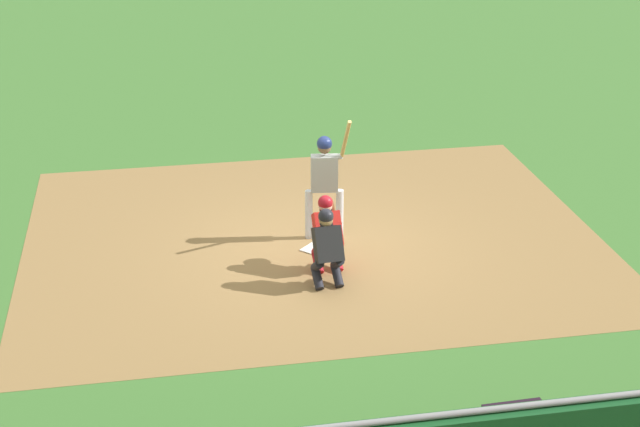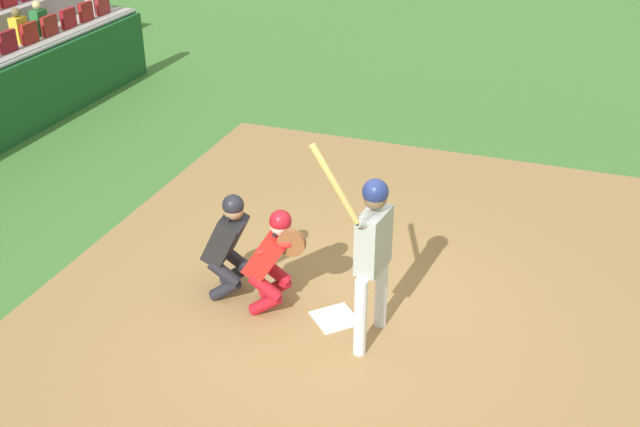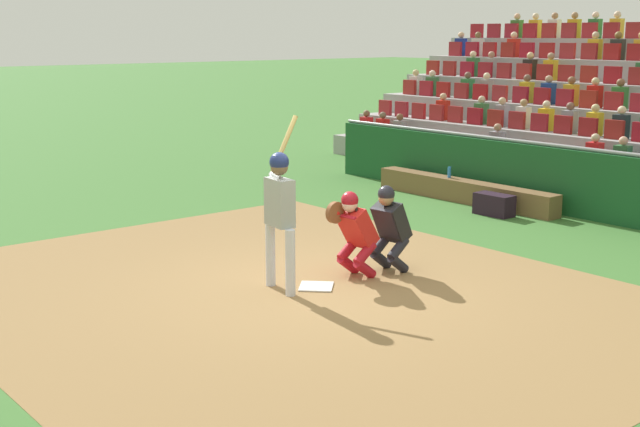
{
  "view_description": "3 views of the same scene",
  "coord_description": "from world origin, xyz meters",
  "px_view_note": "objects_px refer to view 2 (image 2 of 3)",
  "views": [
    {
      "loc": [
        -2.54,
        -14.25,
        7.07
      ],
      "look_at": [
        -0.17,
        -1.16,
        1.18
      ],
      "focal_mm": 53.77,
      "sensor_mm": 36.0,
      "label": 1
    },
    {
      "loc": [
        6.4,
        2.14,
        4.95
      ],
      "look_at": [
        0.19,
        -0.1,
        1.39
      ],
      "focal_mm": 42.92,
      "sensor_mm": 36.0,
      "label": 2
    },
    {
      "loc": [
        -8.31,
        6.79,
        3.33
      ],
      "look_at": [
        0.04,
        -0.1,
        1.0
      ],
      "focal_mm": 46.92,
      "sensor_mm": 36.0,
      "label": 3
    }
  ],
  "objects_px": {
    "batter_at_plate": "(372,244)",
    "catcher_crouching": "(273,254)",
    "home_plate_umpire": "(229,240)",
    "home_plate_marker": "(335,318)"
  },
  "relations": [
    {
      "from": "home_plate_umpire",
      "to": "home_plate_marker",
      "type": "bearing_deg",
      "value": 86.52
    },
    {
      "from": "batter_at_plate",
      "to": "catcher_crouching",
      "type": "relative_size",
      "value": 1.81
    },
    {
      "from": "catcher_crouching",
      "to": "home_plate_umpire",
      "type": "height_order",
      "value": "home_plate_umpire"
    },
    {
      "from": "catcher_crouching",
      "to": "home_plate_marker",
      "type": "bearing_deg",
      "value": 92.65
    },
    {
      "from": "batter_at_plate",
      "to": "home_plate_umpire",
      "type": "relative_size",
      "value": 1.77
    },
    {
      "from": "home_plate_umpire",
      "to": "catcher_crouching",
      "type": "bearing_deg",
      "value": 79.28
    },
    {
      "from": "home_plate_marker",
      "to": "batter_at_plate",
      "type": "relative_size",
      "value": 0.19
    },
    {
      "from": "home_plate_marker",
      "to": "home_plate_umpire",
      "type": "bearing_deg",
      "value": -93.48
    },
    {
      "from": "batter_at_plate",
      "to": "catcher_crouching",
      "type": "bearing_deg",
      "value": -98.8
    },
    {
      "from": "home_plate_umpire",
      "to": "batter_at_plate",
      "type": "bearing_deg",
      "value": 80.55
    }
  ]
}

